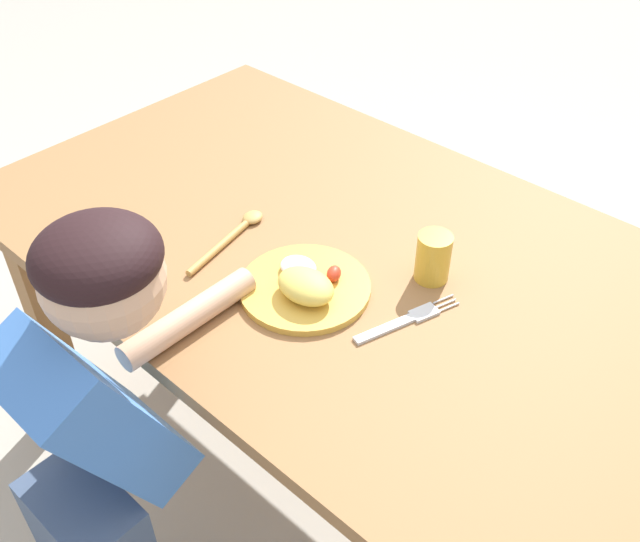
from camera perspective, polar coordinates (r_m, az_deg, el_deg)
ground_plane at (r=1.84m, az=1.45°, el=-14.69°), size 8.00×8.00×0.00m
dining_table at (r=1.40m, az=1.84°, el=-0.72°), size 1.47×0.87×0.67m
plate at (r=1.23m, az=-1.18°, el=-1.15°), size 0.23×0.23×0.06m
fork at (r=1.20m, az=6.75°, el=-3.99°), size 0.08×0.20×0.01m
spoon at (r=1.38m, az=-6.92°, el=2.96°), size 0.07×0.22×0.02m
drinking_cup at (r=1.26m, az=9.05°, el=1.08°), size 0.06×0.06×0.09m
person at (r=1.24m, az=-16.97°, el=-13.74°), size 0.21×0.46×0.95m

